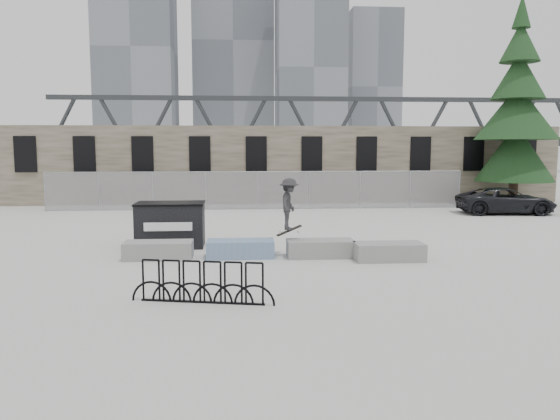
{
  "coord_description": "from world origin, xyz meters",
  "views": [
    {
      "loc": [
        -0.96,
        -16.34,
        3.3
      ],
      "look_at": [
        0.31,
        0.87,
        1.3
      ],
      "focal_mm": 35.0,
      "sensor_mm": 36.0,
      "label": 1
    }
  ],
  "objects_px": {
    "spruce_tree": "(517,117)",
    "planter_offset": "(389,251)",
    "dumpster": "(171,224)",
    "planter_center_left": "(240,248)",
    "planter_center_right": "(320,248)",
    "planter_far_left": "(159,249)",
    "skateboarder": "(289,204)",
    "bike_rack": "(202,283)",
    "suv": "(506,201)"
  },
  "relations": [
    {
      "from": "spruce_tree",
      "to": "planter_offset",
      "type": "bearing_deg",
      "value": -128.05
    },
    {
      "from": "planter_offset",
      "to": "dumpster",
      "type": "relative_size",
      "value": 0.89
    },
    {
      "from": "planter_center_left",
      "to": "planter_center_right",
      "type": "height_order",
      "value": "same"
    },
    {
      "from": "planter_far_left",
      "to": "skateboarder",
      "type": "bearing_deg",
      "value": 1.01
    },
    {
      "from": "skateboarder",
      "to": "bike_rack",
      "type": "bearing_deg",
      "value": 169.33
    },
    {
      "from": "dumpster",
      "to": "bike_rack",
      "type": "distance_m",
      "value": 6.92
    },
    {
      "from": "planter_center_left",
      "to": "dumpster",
      "type": "height_order",
      "value": "dumpster"
    },
    {
      "from": "spruce_tree",
      "to": "skateboarder",
      "type": "height_order",
      "value": "spruce_tree"
    },
    {
      "from": "planter_far_left",
      "to": "planter_center_right",
      "type": "height_order",
      "value": "same"
    },
    {
      "from": "planter_far_left",
      "to": "spruce_tree",
      "type": "xyz_separation_m",
      "value": [
        17.71,
        13.26,
        4.66
      ]
    },
    {
      "from": "planter_far_left",
      "to": "spruce_tree",
      "type": "distance_m",
      "value": 22.61
    },
    {
      "from": "skateboarder",
      "to": "spruce_tree",
      "type": "bearing_deg",
      "value": -31.68
    },
    {
      "from": "planter_far_left",
      "to": "bike_rack",
      "type": "xyz_separation_m",
      "value": [
        1.61,
        -4.77,
        0.16
      ]
    },
    {
      "from": "planter_center_left",
      "to": "skateboarder",
      "type": "relative_size",
      "value": 1.14
    },
    {
      "from": "planter_center_right",
      "to": "planter_offset",
      "type": "xyz_separation_m",
      "value": [
        1.93,
        -0.65,
        0.0
      ]
    },
    {
      "from": "planter_far_left",
      "to": "planter_center_right",
      "type": "bearing_deg",
      "value": -1.1
    },
    {
      "from": "planter_center_right",
      "to": "planter_offset",
      "type": "distance_m",
      "value": 2.03
    },
    {
      "from": "planter_center_left",
      "to": "skateboarder",
      "type": "xyz_separation_m",
      "value": [
        1.47,
        0.03,
        1.31
      ]
    },
    {
      "from": "planter_center_left",
      "to": "suv",
      "type": "distance_m",
      "value": 16.41
    },
    {
      "from": "planter_offset",
      "to": "suv",
      "type": "bearing_deg",
      "value": 50.14
    },
    {
      "from": "dumpster",
      "to": "suv",
      "type": "xyz_separation_m",
      "value": [
        15.47,
        7.85,
        -0.1
      ]
    },
    {
      "from": "planter_center_right",
      "to": "planter_offset",
      "type": "height_order",
      "value": "same"
    },
    {
      "from": "bike_rack",
      "to": "spruce_tree",
      "type": "relative_size",
      "value": 0.27
    },
    {
      "from": "bike_rack",
      "to": "dumpster",
      "type": "bearing_deg",
      "value": 102.44
    },
    {
      "from": "planter_center_right",
      "to": "skateboarder",
      "type": "distance_m",
      "value": 1.62
    },
    {
      "from": "dumpster",
      "to": "skateboarder",
      "type": "xyz_separation_m",
      "value": [
        3.78,
        -1.91,
        0.85
      ]
    },
    {
      "from": "spruce_tree",
      "to": "suv",
      "type": "relative_size",
      "value": 2.46
    },
    {
      "from": "planter_offset",
      "to": "dumpster",
      "type": "distance_m",
      "value": 7.19
    },
    {
      "from": "planter_offset",
      "to": "planter_center_left",
      "type": "bearing_deg",
      "value": 169.73
    },
    {
      "from": "planter_center_left",
      "to": "bike_rack",
      "type": "relative_size",
      "value": 0.65
    },
    {
      "from": "dumpster",
      "to": "planter_center_left",
      "type": "bearing_deg",
      "value": -40.44
    },
    {
      "from": "planter_far_left",
      "to": "planter_offset",
      "type": "relative_size",
      "value": 1.0
    },
    {
      "from": "planter_offset",
      "to": "skateboarder",
      "type": "relative_size",
      "value": 1.14
    },
    {
      "from": "dumpster",
      "to": "spruce_tree",
      "type": "relative_size",
      "value": 0.2
    },
    {
      "from": "suv",
      "to": "skateboarder",
      "type": "height_order",
      "value": "skateboarder"
    },
    {
      "from": "planter_center_right",
      "to": "dumpster",
      "type": "xyz_separation_m",
      "value": [
        -4.71,
        2.07,
        0.47
      ]
    },
    {
      "from": "planter_far_left",
      "to": "skateboarder",
      "type": "height_order",
      "value": "skateboarder"
    },
    {
      "from": "planter_far_left",
      "to": "bike_rack",
      "type": "height_order",
      "value": "bike_rack"
    },
    {
      "from": "planter_center_left",
      "to": "suv",
      "type": "xyz_separation_m",
      "value": [
        13.16,
        9.79,
        0.37
      ]
    },
    {
      "from": "planter_offset",
      "to": "suv",
      "type": "xyz_separation_m",
      "value": [
        8.83,
        10.58,
        0.37
      ]
    },
    {
      "from": "spruce_tree",
      "to": "planter_center_left",
      "type": "bearing_deg",
      "value": -139.16
    },
    {
      "from": "skateboarder",
      "to": "planter_center_left",
      "type": "bearing_deg",
      "value": 105.76
    },
    {
      "from": "spruce_tree",
      "to": "skateboarder",
      "type": "xyz_separation_m",
      "value": [
        -13.82,
        -13.19,
        -3.35
      ]
    },
    {
      "from": "planter_offset",
      "to": "suv",
      "type": "height_order",
      "value": "suv"
    },
    {
      "from": "planter_far_left",
      "to": "planter_center_left",
      "type": "bearing_deg",
      "value": 0.95
    },
    {
      "from": "bike_rack",
      "to": "skateboarder",
      "type": "bearing_deg",
      "value": 64.68
    },
    {
      "from": "planter_center_left",
      "to": "spruce_tree",
      "type": "height_order",
      "value": "spruce_tree"
    },
    {
      "from": "planter_center_right",
      "to": "bike_rack",
      "type": "relative_size",
      "value": 0.65
    },
    {
      "from": "planter_far_left",
      "to": "planter_center_left",
      "type": "distance_m",
      "value": 2.43
    },
    {
      "from": "planter_center_left",
      "to": "planter_far_left",
      "type": "bearing_deg",
      "value": -179.05
    }
  ]
}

